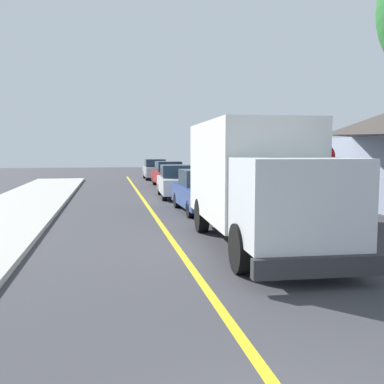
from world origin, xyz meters
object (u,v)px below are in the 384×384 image
object	(u,v)px
parked_car_far	(169,175)
parked_car_furthest	(155,170)
stop_sign	(323,170)
box_truck	(255,177)
parked_car_near	(203,192)
parked_car_mid	(177,182)
parked_van_across	(309,198)

from	to	relation	value
parked_car_far	parked_car_furthest	xyz separation A→B (m)	(-0.15, 7.31, 0.00)
parked_car_far	stop_sign	bearing A→B (deg)	-81.88
box_truck	parked_car_near	size ratio (longest dim) A/B	1.64
parked_car_mid	parked_car_far	world-z (taller)	same
parked_car_furthest	parked_car_mid	bearing A→B (deg)	-91.36
parked_car_far	stop_sign	xyz separation A→B (m)	(2.44, -17.09, 1.06)
parked_car_near	parked_car_furthest	xyz separation A→B (m)	(0.17, 19.78, 0.00)
parked_car_near	parked_car_mid	distance (m)	5.51
box_truck	parked_car_furthest	xyz separation A→B (m)	(0.12, 26.03, -0.97)
parked_car_mid	parked_van_across	distance (m)	8.95
parked_car_mid	parked_car_far	distance (m)	6.97
parked_car_near	parked_car_far	size ratio (longest dim) A/B	1.00
parked_van_across	stop_sign	world-z (taller)	stop_sign
box_truck	parked_car_mid	distance (m)	11.80
box_truck	parked_car_near	xyz separation A→B (m)	(-0.05, 6.25, -0.97)
parked_car_mid	parked_car_furthest	bearing A→B (deg)	88.64
stop_sign	parked_car_furthest	bearing A→B (deg)	96.05
parked_car_far	parked_car_furthest	bearing A→B (deg)	91.16
stop_sign	parked_car_far	bearing A→B (deg)	98.12
parked_van_across	stop_sign	bearing A→B (deg)	-103.77
parked_car_mid	stop_sign	size ratio (longest dim) A/B	1.69
box_truck	stop_sign	size ratio (longest dim) A/B	2.74
box_truck	stop_sign	bearing A→B (deg)	30.92
box_truck	parked_car_far	bearing A→B (deg)	89.19
parked_car_furthest	stop_sign	bearing A→B (deg)	-83.95
parked_car_near	parked_car_far	distance (m)	12.47
parked_car_near	parked_car_furthest	distance (m)	19.78
parked_car_near	parked_van_across	distance (m)	4.25
parked_car_near	stop_sign	world-z (taller)	stop_sign
parked_car_near	parked_car_mid	size ratio (longest dim) A/B	0.99
parked_car_mid	parked_van_across	size ratio (longest dim) A/B	1.01
parked_car_furthest	box_truck	bearing A→B (deg)	-90.26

